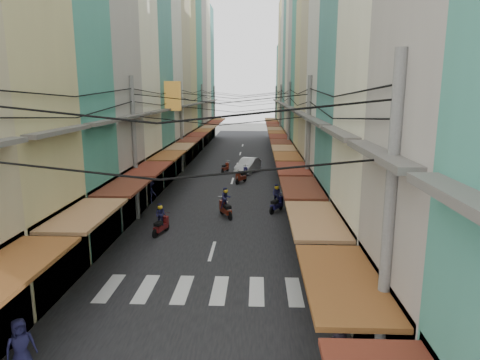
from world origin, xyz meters
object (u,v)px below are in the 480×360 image
(market_umbrella, at_px, (366,219))
(traffic_sign, at_px, (326,207))
(white_car, at_px, (248,172))

(market_umbrella, xyz_separation_m, traffic_sign, (-1.16, 2.89, -0.33))
(white_car, height_order, market_umbrella, market_umbrella)
(traffic_sign, bearing_deg, white_car, 102.41)
(white_car, xyz_separation_m, traffic_sign, (4.18, -19.01, 1.92))
(white_car, bearing_deg, market_umbrella, -59.32)
(white_car, relative_size, traffic_sign, 1.73)
(market_umbrella, height_order, traffic_sign, traffic_sign)
(market_umbrella, bearing_deg, traffic_sign, 111.89)
(market_umbrella, relative_size, traffic_sign, 0.96)
(white_car, bearing_deg, traffic_sign, -60.62)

